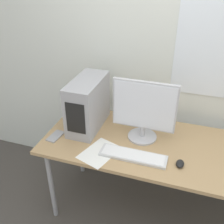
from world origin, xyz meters
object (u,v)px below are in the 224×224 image
object	(u,v)px
keyboard	(133,156)
cell_phone	(55,136)
mouse	(180,164)
pc_tower	(88,104)
monitor_main	(144,110)

from	to	relation	value
keyboard	cell_phone	size ratio (longest dim) A/B	2.95
mouse	pc_tower	bearing A→B (deg)	161.30
monitor_main	keyboard	distance (m)	0.35
mouse	cell_phone	xyz separation A→B (m)	(-0.97, 0.03, -0.01)
pc_tower	keyboard	xyz separation A→B (m)	(0.45, -0.28, -0.20)
monitor_main	mouse	xyz separation A→B (m)	(0.32, -0.24, -0.23)
keyboard	cell_phone	distance (m)	0.65
mouse	cell_phone	size ratio (longest dim) A/B	0.51
keyboard	mouse	xyz separation A→B (m)	(0.33, 0.01, 0.00)
pc_tower	cell_phone	size ratio (longest dim) A/B	2.90
monitor_main	cell_phone	size ratio (longest dim) A/B	2.94
mouse	monitor_main	bearing A→B (deg)	143.04
keyboard	monitor_main	bearing A→B (deg)	87.81
pc_tower	cell_phone	world-z (taller)	pc_tower
keyboard	cell_phone	world-z (taller)	keyboard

